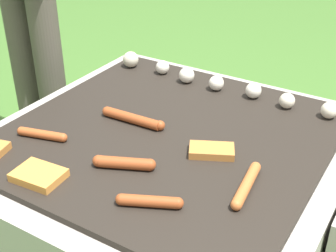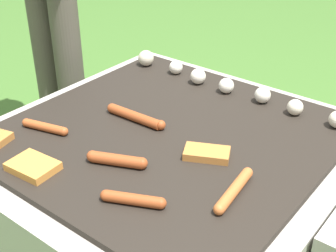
% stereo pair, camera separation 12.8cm
% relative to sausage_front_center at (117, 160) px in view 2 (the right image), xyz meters
% --- Properties ---
extents(grill, '(0.95, 0.95, 0.46)m').
position_rel_sausage_front_center_xyz_m(grill, '(0.00, 0.20, -0.24)').
color(grill, '#9E998E').
rests_on(grill, ground_plane).
extents(sausage_front_left, '(0.14, 0.08, 0.03)m').
position_rel_sausage_front_center_xyz_m(sausage_front_left, '(0.13, -0.09, -0.00)').
color(sausage_front_left, '#93421E').
rests_on(sausage_front_left, grill).
extents(sausage_mid_right, '(0.14, 0.06, 0.02)m').
position_rel_sausage_front_center_xyz_m(sausage_mid_right, '(-0.27, -0.00, -0.00)').
color(sausage_mid_right, '#A34C23').
rests_on(sausage_mid_right, grill).
extents(sausage_mid_left, '(0.20, 0.03, 0.03)m').
position_rel_sausage_front_center_xyz_m(sausage_mid_left, '(-0.11, 0.19, -0.00)').
color(sausage_mid_left, '#93421E').
rests_on(sausage_mid_left, grill).
extents(sausage_front_center, '(0.15, 0.08, 0.03)m').
position_rel_sausage_front_center_xyz_m(sausage_front_center, '(0.00, 0.00, 0.00)').
color(sausage_front_center, '#93421E').
rests_on(sausage_front_center, grill).
extents(sausage_front_right, '(0.04, 0.18, 0.03)m').
position_rel_sausage_front_center_xyz_m(sausage_front_right, '(0.29, 0.08, -0.00)').
color(sausage_front_right, '#B7602D').
rests_on(sausage_front_right, grill).
extents(bread_slice_center, '(0.13, 0.11, 0.02)m').
position_rel_sausage_front_center_xyz_m(bread_slice_center, '(0.15, 0.17, -0.00)').
color(bread_slice_center, '#B27033').
rests_on(bread_slice_center, grill).
extents(bread_slice_right, '(0.12, 0.09, 0.02)m').
position_rel_sausage_front_center_xyz_m(bread_slice_right, '(-0.15, -0.14, -0.00)').
color(bread_slice_right, '#D18438').
rests_on(bread_slice_right, grill).
extents(mushroom_row, '(0.76, 0.07, 0.06)m').
position_rel_sausage_front_center_xyz_m(mushroom_row, '(-0.03, 0.52, 0.01)').
color(mushroom_row, beige).
rests_on(mushroom_row, grill).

